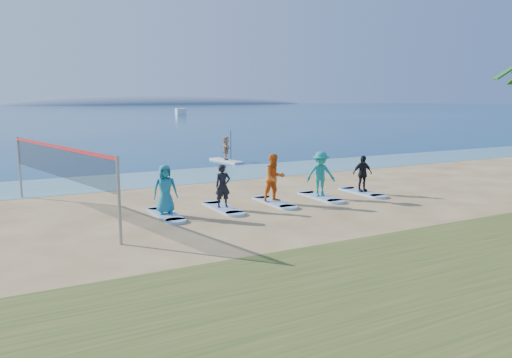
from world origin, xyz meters
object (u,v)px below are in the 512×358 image
surfboard_2 (274,202)px  student_4 (362,173)px  paddleboard (226,161)px  surfboard_4 (362,192)px  student_1 (223,186)px  student_2 (274,178)px  boat_offshore_b (181,115)px  surfboard_1 (223,208)px  volleyball_net (59,162)px  surfboard_3 (320,197)px  paddleboarder (226,148)px  student_0 (165,189)px  student_3 (321,174)px  surfboard_0 (166,215)px

surfboard_2 → student_4: (4.38, 0.00, 0.82)m
paddleboard → surfboard_4: size_ratio=1.36×
student_1 → student_2: size_ratio=0.85×
boat_offshore_b → student_1: student_1 is taller
student_4 → boat_offshore_b: bearing=83.6°
surfboard_1 → surfboard_4: 6.57m
volleyball_net → student_1: volleyball_net is taller
paddleboard → surfboard_4: paddleboard is taller
surfboard_1 → surfboard_3: same height
paddleboarder → surfboard_1: size_ratio=0.69×
paddleboard → student_0: 15.13m
volleyball_net → paddleboard: size_ratio=2.95×
volleyball_net → surfboard_2: 7.99m
surfboard_4 → student_4: (0.00, 0.00, 0.82)m
volleyball_net → paddleboard: 15.96m
student_0 → student_1: 2.19m
paddleboarder → student_4: bearing=-155.7°
volleyball_net → paddleboarder: volleyball_net is taller
student_3 → student_4: bearing=20.6°
surfboard_1 → surfboard_4: size_ratio=1.00×
surfboard_2 → surfboard_4: bearing=0.0°
volleyball_net → student_0: size_ratio=5.18×
paddleboarder → surfboard_1: 14.06m
student_1 → student_4: bearing=6.2°
paddleboarder → boat_offshore_b: size_ratio=0.27×
surfboard_1 → student_4: bearing=0.0°
student_3 → surfboard_3: bearing=0.0°
surfboard_2 → student_3: (2.19, 0.00, 0.96)m
boat_offshore_b → student_0: 109.14m
surfboard_2 → student_3: bearing=0.0°
boat_offshore_b → surfboard_2: 107.71m
paddleboard → student_1: bearing=-124.0°
volleyball_net → surfboard_3: (9.78, -1.68, -1.86)m
student_0 → paddleboard: bearing=65.1°
paddleboard → student_3: 12.82m
surfboard_2 → student_4: size_ratio=1.41×
paddleboard → student_3: bearing=-105.9°
volleyball_net → student_1: 5.74m
paddleboarder → student_1: size_ratio=0.96×
student_1 → volleyball_net: bearing=168.9°
student_0 → student_2: size_ratio=0.92×
paddleboard → surfboard_2: paddleboard is taller
paddleboarder → surfboard_4: 12.72m
paddleboard → student_4: student_4 is taller
student_0 → surfboard_1: bearing=8.0°
volleyball_net → paddleboarder: size_ratio=5.87×
surfboard_0 → surfboard_1: same height
paddleboard → student_2: (-3.83, -12.68, 0.96)m
boat_offshore_b → surfboard_1: boat_offshore_b is taller
surfboard_3 → boat_offshore_b: bearing=73.2°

